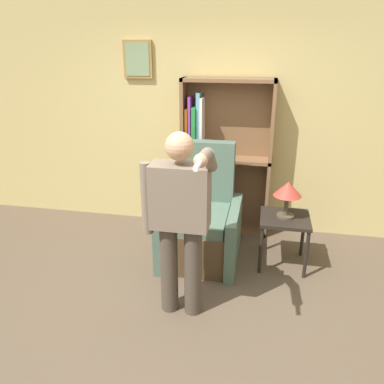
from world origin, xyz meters
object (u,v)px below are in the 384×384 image
(table_lamp, at_px, (288,191))
(side_table, at_px, (284,224))
(person_standing, at_px, (180,215))
(armchair, at_px, (202,225))
(bookcase, at_px, (216,162))

(table_lamp, bearing_deg, side_table, -116.57)
(person_standing, bearing_deg, side_table, 47.24)
(person_standing, bearing_deg, table_lamp, 47.24)
(person_standing, distance_m, side_table, 1.38)
(person_standing, height_order, side_table, person_standing)
(armchair, relative_size, table_lamp, 3.22)
(side_table, xyz_separation_m, table_lamp, (0.00, 0.00, 0.36))
(side_table, bearing_deg, bookcase, 139.15)
(table_lamp, bearing_deg, bookcase, 139.15)
(bookcase, relative_size, person_standing, 1.17)
(armchair, distance_m, table_lamp, 0.98)
(bookcase, bearing_deg, table_lamp, -40.85)
(bookcase, xyz_separation_m, armchair, (-0.04, -0.70, -0.50))
(bookcase, distance_m, person_standing, 1.67)
(bookcase, bearing_deg, armchair, -93.49)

